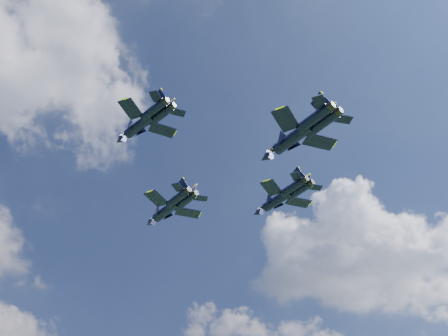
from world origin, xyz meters
TOP-DOWN VIEW (x-y plane):
  - jet_lead at (-0.72, 15.55)m, footprint 12.78×16.53m
  - jet_left at (-14.94, -0.88)m, footprint 11.30×15.06m
  - jet_right at (18.43, 4.17)m, footprint 13.07×16.88m
  - jet_slot at (6.43, -14.50)m, footprint 13.77×17.82m

SIDE VIEW (x-z plane):
  - jet_slot at x=6.43m, z-range 56.87..61.11m
  - jet_lead at x=-0.72m, z-range 57.17..61.11m
  - jet_left at x=-14.94m, z-range 59.73..63.27m
  - jet_right at x=18.43m, z-range 60.53..64.55m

